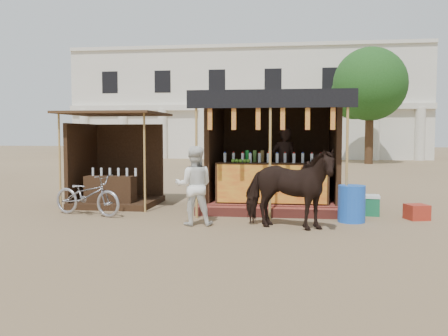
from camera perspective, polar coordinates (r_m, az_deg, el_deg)
ground at (r=9.40m, az=-1.36°, el=-7.38°), size 120.00×120.00×0.00m
main_stall at (r=12.49m, az=5.75°, el=0.19°), size 3.60×3.61×2.78m
secondary_stall at (r=13.22m, az=-12.72°, el=-0.45°), size 2.40×2.40×2.38m
cow at (r=9.68m, az=7.34°, el=-2.38°), size 2.01×1.28×1.57m
motorbike at (r=11.66m, az=-15.35°, el=-2.99°), size 1.87×1.09×0.93m
bystander at (r=10.05m, az=-3.43°, el=-2.03°), size 0.85×0.70×1.60m
blue_barrel at (r=10.77m, az=14.37°, el=-3.98°), size 0.65×0.65×0.77m
red_crate at (r=11.52m, az=21.17°, el=-4.71°), size 0.53×0.53×0.33m
cooler at (r=11.77m, az=15.80°, el=-4.08°), size 0.68×0.50×0.46m
background_building at (r=39.25m, az=2.87°, el=7.10°), size 26.00×7.45×8.18m
tree at (r=31.65m, az=15.97°, el=8.88°), size 4.50×4.40×7.00m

